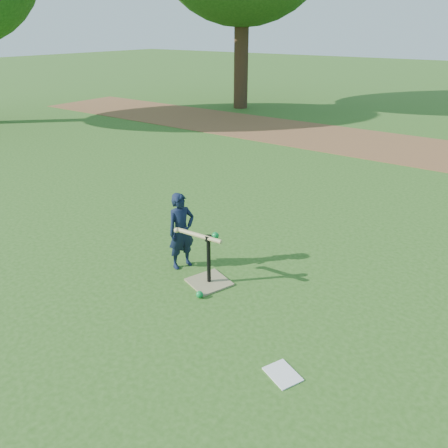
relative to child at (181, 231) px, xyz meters
The scene contains 7 objects.
ground 0.50m from the child, 21.37° to the left, with size 80.00×80.00×0.00m, color #285116.
dirt_strip 7.56m from the child, 89.08° to the left, with size 24.00×3.00×0.01m, color brown.
child is the anchor object (origin of this frame).
wiffle_ball_ground 0.87m from the child, 34.84° to the right, with size 0.08×0.08×0.08m, color #0B8232.
clipboard 2.20m from the child, 25.55° to the right, with size 0.30×0.23×0.01m, color white.
batting_tee 0.65m from the child, 13.74° to the right, with size 0.55×0.55×0.61m.
swing_action 0.43m from the child, 18.48° to the right, with size 0.63×0.19×0.09m.
Camera 1 is at (3.10, -3.62, 2.76)m, focal length 35.00 mm.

